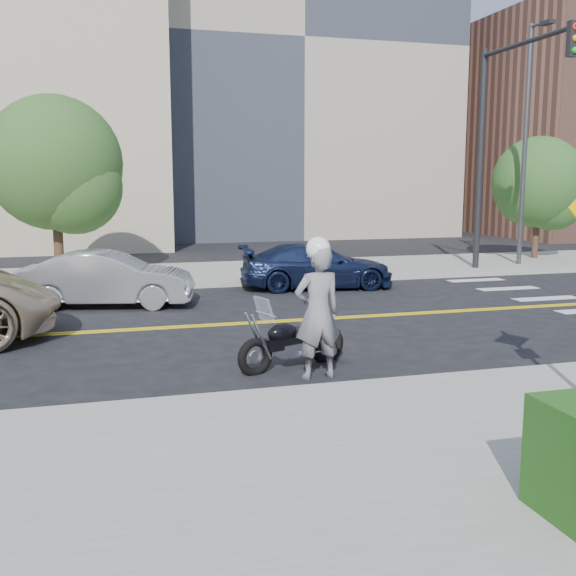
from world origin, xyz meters
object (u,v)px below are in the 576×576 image
(motorcyclist, at_px, (318,308))
(motorcycle, at_px, (293,331))
(parked_car_silver, at_px, (108,279))
(parked_car_blue, at_px, (317,266))

(motorcyclist, distance_m, motorcycle, 0.85)
(parked_car_silver, bearing_deg, motorcyclist, -144.53)
(parked_car_silver, bearing_deg, motorcycle, -143.80)
(motorcyclist, bearing_deg, parked_car_blue, -113.18)
(motorcycle, bearing_deg, parked_car_blue, 49.91)
(motorcycle, xyz_separation_m, parked_car_silver, (-2.81, 6.39, 0.06))
(motorcyclist, bearing_deg, motorcycle, -79.49)
(parked_car_blue, bearing_deg, motorcyclist, 167.68)
(motorcycle, bearing_deg, motorcyclist, -93.70)
(motorcyclist, distance_m, parked_car_blue, 8.85)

